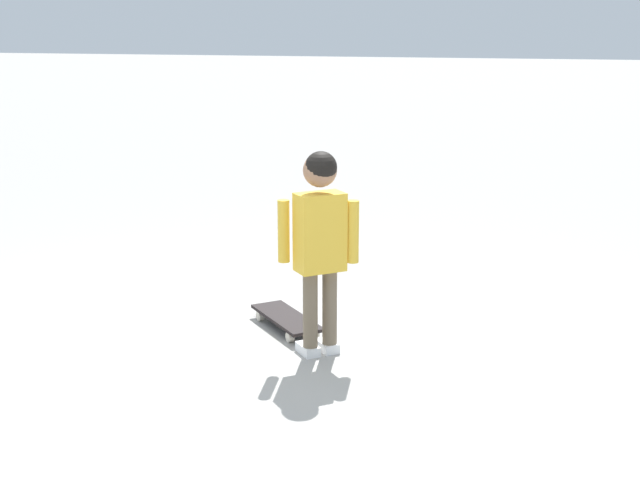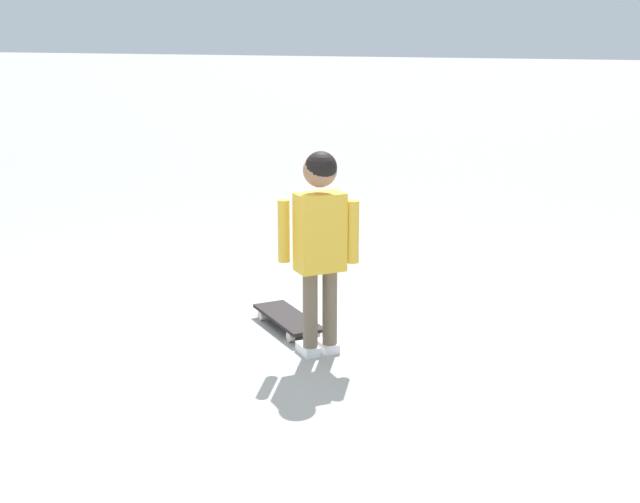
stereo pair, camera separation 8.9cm
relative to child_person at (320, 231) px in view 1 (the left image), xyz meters
The scene contains 3 objects.
ground_plane 0.81m from the child_person, 63.53° to the left, with size 50.00×50.00×0.00m, color gray.
child_person is the anchor object (origin of this frame).
skateboard 0.73m from the child_person, 54.28° to the right, with size 0.49×0.56×0.07m.
Camera 1 is at (-1.04, 4.16, 1.80)m, focal length 53.91 mm.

